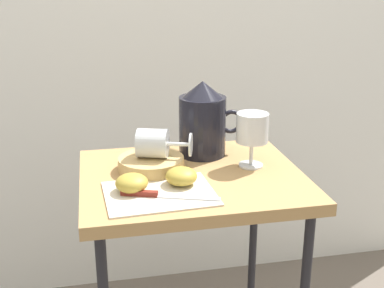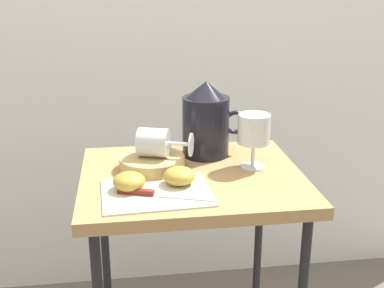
# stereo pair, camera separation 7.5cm
# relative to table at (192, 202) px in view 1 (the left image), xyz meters

# --- Properties ---
(curtain_drape) EXTENTS (2.40, 0.03, 2.00)m
(curtain_drape) POSITION_rel_table_xyz_m (0.00, 0.68, 0.35)
(curtain_drape) COLOR white
(curtain_drape) RESTS_ON ground_plane
(table) EXTENTS (0.56, 0.47, 0.73)m
(table) POSITION_rel_table_xyz_m (0.00, 0.00, 0.00)
(table) COLOR #AD8451
(table) RESTS_ON ground_plane
(linen_napkin) EXTENTS (0.26, 0.21, 0.00)m
(linen_napkin) POSITION_rel_table_xyz_m (-0.10, -0.11, 0.08)
(linen_napkin) COLOR beige
(linen_napkin) RESTS_ON table
(basket_tray) EXTENTS (0.17, 0.17, 0.03)m
(basket_tray) POSITION_rel_table_xyz_m (-0.10, 0.05, 0.10)
(basket_tray) COLOR tan
(basket_tray) RESTS_ON table
(pitcher) EXTENTS (0.18, 0.13, 0.21)m
(pitcher) POSITION_rel_table_xyz_m (0.06, 0.14, 0.16)
(pitcher) COLOR black
(pitcher) RESTS_ON table
(wine_glass_upright) EXTENTS (0.08, 0.08, 0.14)m
(wine_glass_upright) POSITION_rel_table_xyz_m (0.16, 0.02, 0.18)
(wine_glass_upright) COLOR silver
(wine_glass_upright) RESTS_ON table
(wine_glass_tipped_near) EXTENTS (0.15, 0.11, 0.07)m
(wine_glass_tipped_near) POSITION_rel_table_xyz_m (-0.09, 0.05, 0.15)
(wine_glass_tipped_near) COLOR silver
(wine_glass_tipped_near) RESTS_ON basket_tray
(apple_half_left) EXTENTS (0.08, 0.08, 0.04)m
(apple_half_left) POSITION_rel_table_xyz_m (-0.16, -0.08, 0.10)
(apple_half_left) COLOR #B29938
(apple_half_left) RESTS_ON linen_napkin
(apple_half_right) EXTENTS (0.08, 0.08, 0.04)m
(apple_half_right) POSITION_rel_table_xyz_m (-0.04, -0.07, 0.10)
(apple_half_right) COLOR #B29938
(apple_half_right) RESTS_ON linen_napkin
(knife) EXTENTS (0.22, 0.09, 0.01)m
(knife) POSITION_rel_table_xyz_m (-0.11, -0.12, 0.09)
(knife) COLOR silver
(knife) RESTS_ON linen_napkin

